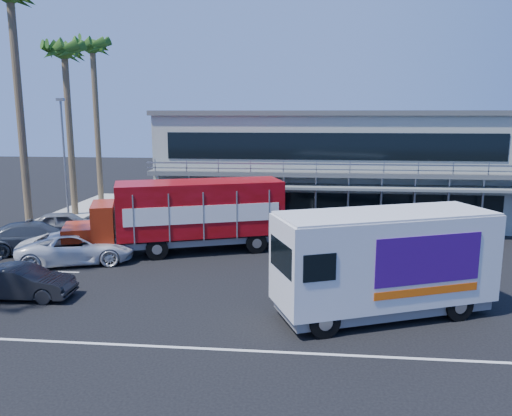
# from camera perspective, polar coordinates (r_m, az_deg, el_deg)

# --- Properties ---
(ground) EXTENTS (120.00, 120.00, 0.00)m
(ground) POSITION_cam_1_polar(r_m,az_deg,el_deg) (21.28, 1.54, -8.78)
(ground) COLOR black
(ground) RESTS_ON ground
(building) EXTENTS (22.40, 12.00, 7.30)m
(building) POSITION_cam_1_polar(r_m,az_deg,el_deg) (35.15, 8.29, 4.97)
(building) COLOR #989E91
(building) RESTS_ON ground
(curb_strip) EXTENTS (3.00, 32.00, 0.16)m
(curb_strip) POSITION_cam_1_polar(r_m,az_deg,el_deg) (31.57, -25.88, -3.24)
(curb_strip) COLOR #A5A399
(curb_strip) RESTS_ON ground
(palm_d) EXTENTS (2.80, 2.80, 14.75)m
(palm_d) POSITION_cam_1_polar(r_m,az_deg,el_deg) (33.08, -26.19, 19.59)
(palm_d) COLOR brown
(palm_d) RESTS_ON ground
(palm_e) EXTENTS (2.80, 2.80, 12.25)m
(palm_e) POSITION_cam_1_polar(r_m,az_deg,el_deg) (36.91, -21.01, 15.42)
(palm_e) COLOR brown
(palm_e) RESTS_ON ground
(palm_f) EXTENTS (2.80, 2.80, 13.25)m
(palm_f) POSITION_cam_1_polar(r_m,az_deg,el_deg) (42.14, -18.14, 16.15)
(palm_f) COLOR brown
(palm_f) RESTS_ON ground
(light_pole_far) EXTENTS (0.50, 0.25, 8.09)m
(light_pole_far) POSITION_cam_1_polar(r_m,az_deg,el_deg) (34.83, -21.07, 5.72)
(light_pole_far) COLOR gray
(light_pole_far) RESTS_ON ground
(red_truck) EXTENTS (11.16, 5.99, 3.68)m
(red_truck) POSITION_cam_1_polar(r_m,az_deg,el_deg) (26.02, -8.06, -0.64)
(red_truck) COLOR #A6240D
(red_truck) RESTS_ON ground
(white_van) EXTENTS (8.11, 5.27, 3.75)m
(white_van) POSITION_cam_1_polar(r_m,az_deg,el_deg) (18.22, 14.41, -5.91)
(white_van) COLOR silver
(white_van) RESTS_ON ground
(parked_car_b) EXTENTS (4.04, 1.58, 1.31)m
(parked_car_b) POSITION_cam_1_polar(r_m,az_deg,el_deg) (21.63, -25.22, -7.68)
(parked_car_b) COLOR black
(parked_car_b) RESTS_ON ground
(parked_car_c) EXTENTS (5.94, 4.13, 1.51)m
(parked_car_c) POSITION_cam_1_polar(r_m,az_deg,el_deg) (25.66, -19.77, -4.26)
(parked_car_c) COLOR silver
(parked_car_c) RESTS_ON ground
(parked_car_d) EXTENTS (5.78, 4.14, 1.55)m
(parked_car_d) POSITION_cam_1_polar(r_m,az_deg,el_deg) (28.48, -23.79, -3.05)
(parked_car_d) COLOR #323943
(parked_car_d) RESTS_ON ground
(parked_car_e) EXTENTS (4.75, 3.07, 1.51)m
(parked_car_e) POSITION_cam_1_polar(r_m,az_deg,el_deg) (31.23, -20.93, -1.74)
(parked_car_e) COLOR slate
(parked_car_e) RESTS_ON ground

